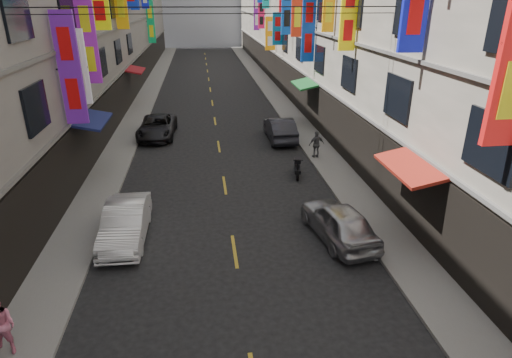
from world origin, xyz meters
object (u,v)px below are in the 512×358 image
object	(u,v)px
pedestrian_lfar	(0,327)
pedestrian_rfar	(317,144)
scooter_far_right	(297,167)
car_left_far	(157,127)
car_right_mid	(339,222)
car_left_mid	(125,223)
car_right_far	(280,129)

from	to	relation	value
pedestrian_lfar	pedestrian_rfar	distance (m)	17.61
scooter_far_right	car_left_far	xyz separation A→B (m)	(-7.73, 7.75, 0.24)
car_right_mid	car_left_far	bearing A→B (deg)	-70.09
car_left_mid	pedestrian_rfar	size ratio (longest dim) A/B	2.77
scooter_far_right	pedestrian_rfar	bearing A→B (deg)	-114.45
pedestrian_rfar	car_left_far	bearing A→B (deg)	-41.05
car_right_far	pedestrian_lfar	distance (m)	19.89
car_right_mid	pedestrian_rfar	distance (m)	8.75
car_left_mid	car_right_mid	xyz separation A→B (m)	(8.00, -0.97, 0.02)
car_left_mid	car_left_far	world-z (taller)	car_left_mid
car_right_mid	car_right_far	xyz separation A→B (m)	(0.00, 12.47, 0.02)
scooter_far_right	car_right_far	xyz separation A→B (m)	(0.17, 6.06, 0.30)
car_left_mid	pedestrian_rfar	bearing A→B (deg)	39.60
car_right_mid	pedestrian_rfar	xyz separation A→B (m)	(1.40, 8.63, 0.17)
pedestrian_lfar	car_left_mid	bearing A→B (deg)	79.71
car_right_mid	pedestrian_lfar	size ratio (longest dim) A/B	2.53
pedestrian_lfar	car_right_far	bearing A→B (deg)	70.33
car_left_mid	car_left_far	distance (m)	13.18
car_left_far	pedestrian_rfar	xyz separation A→B (m)	(9.31, -5.52, 0.21)
scooter_far_right	car_right_mid	xyz separation A→B (m)	(0.17, -6.40, 0.28)
scooter_far_right	pedestrian_rfar	xyz separation A→B (m)	(1.57, 2.23, 0.45)
car_left_mid	pedestrian_rfar	distance (m)	12.13
car_left_far	car_right_far	xyz separation A→B (m)	(7.91, -1.69, 0.06)
scooter_far_right	car_right_far	size ratio (longest dim) A/B	0.40
car_right_far	pedestrian_lfar	bearing A→B (deg)	59.21
scooter_far_right	car_left_mid	world-z (taller)	car_left_mid
car_right_mid	pedestrian_lfar	world-z (taller)	pedestrian_lfar
scooter_far_right	car_right_mid	size ratio (longest dim) A/B	0.42
pedestrian_lfar	pedestrian_rfar	world-z (taller)	pedestrian_lfar
car_right_mid	pedestrian_rfar	size ratio (longest dim) A/B	2.74
car_right_far	car_left_mid	bearing A→B (deg)	55.20
car_left_mid	car_right_far	size ratio (longest dim) A/B	0.95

